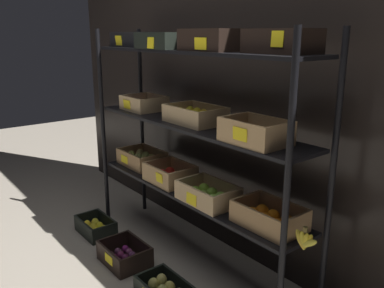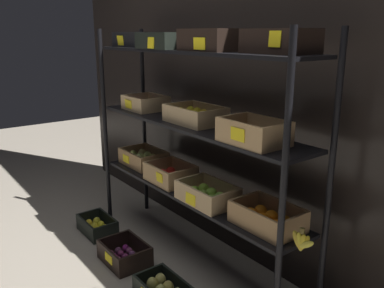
{
  "view_description": "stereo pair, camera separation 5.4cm",
  "coord_description": "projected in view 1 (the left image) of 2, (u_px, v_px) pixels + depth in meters",
  "views": [
    {
      "loc": [
        1.95,
        -1.55,
        1.51
      ],
      "look_at": [
        0.0,
        0.0,
        0.82
      ],
      "focal_mm": 37.62,
      "sensor_mm": 36.0,
      "label": 1
    },
    {
      "loc": [
        1.98,
        -1.51,
        1.51
      ],
      "look_at": [
        0.0,
        0.0,
        0.82
      ],
      "focal_mm": 37.62,
      "sensor_mm": 36.0,
      "label": 2
    }
  ],
  "objects": [
    {
      "name": "ground_plane",
      "position": [
        192.0,
        258.0,
        2.8
      ],
      "size": [
        10.0,
        10.0,
        0.0
      ],
      "primitive_type": "plane",
      "color": "gray"
    },
    {
      "name": "storefront_wall",
      "position": [
        236.0,
        60.0,
        2.67
      ],
      "size": [
        4.21,
        0.12,
        2.68
      ],
      "primitive_type": "cube",
      "color": "black",
      "rests_on": "ground_plane"
    },
    {
      "name": "display_rack",
      "position": [
        193.0,
        123.0,
        2.54
      ],
      "size": [
        1.94,
        0.39,
        1.54
      ],
      "color": "black",
      "rests_on": "ground_plane"
    },
    {
      "name": "crate_ground_lemon",
      "position": [
        96.0,
        228.0,
        3.13
      ],
      "size": [
        0.33,
        0.21,
        0.13
      ],
      "color": "black",
      "rests_on": "ground_plane"
    },
    {
      "name": "crate_ground_plum",
      "position": [
        125.0,
        256.0,
        2.73
      ],
      "size": [
        0.34,
        0.26,
        0.14
      ],
      "color": "black",
      "rests_on": "ground_plane"
    }
  ]
}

